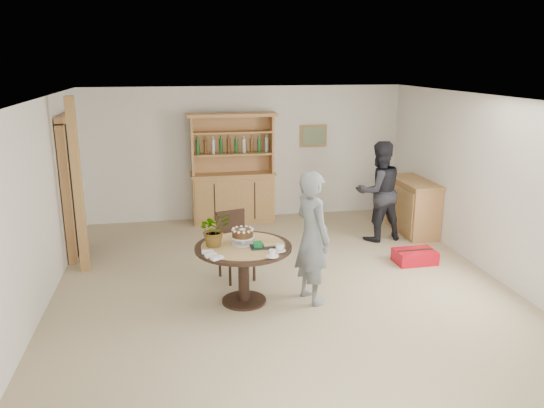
{
  "coord_description": "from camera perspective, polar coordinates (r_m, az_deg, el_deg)",
  "views": [
    {
      "loc": [
        -1.35,
        -6.38,
        2.97
      ],
      "look_at": [
        -0.06,
        0.53,
        1.05
      ],
      "focal_mm": 35.0,
      "sensor_mm": 36.0,
      "label": 1
    }
  ],
  "objects": [
    {
      "name": "pine_post",
      "position": [
        7.89,
        -20.17,
        1.74
      ],
      "size": [
        0.12,
        0.12,
        2.5
      ],
      "primitive_type": "cube",
      "color": "tan",
      "rests_on": "ground"
    },
    {
      "name": "coffee_cup_a",
      "position": [
        6.34,
        0.82,
        -4.73
      ],
      "size": [
        0.15,
        0.15,
        0.09
      ],
      "color": "white",
      "rests_on": "dining_table"
    },
    {
      "name": "sideboard",
      "position": [
        9.65,
        14.92,
        -0.24
      ],
      "size": [
        0.54,
        1.26,
        0.94
      ],
      "color": "tan",
      "rests_on": "ground"
    },
    {
      "name": "gift_tray",
      "position": [
        6.46,
        -1.07,
        -4.48
      ],
      "size": [
        0.3,
        0.2,
        0.08
      ],
      "color": "black",
      "rests_on": "dining_table"
    },
    {
      "name": "flower_vase",
      "position": [
        6.5,
        -6.25,
        -2.72
      ],
      "size": [
        0.47,
        0.44,
        0.42
      ],
      "primitive_type": "imported",
      "rotation": [
        0.0,
        0.0,
        0.35
      ],
      "color": "#3F7233",
      "rests_on": "dining_table"
    },
    {
      "name": "birthday_cake",
      "position": [
        6.56,
        -3.18,
        -3.28
      ],
      "size": [
        0.3,
        0.3,
        0.2
      ],
      "color": "white",
      "rests_on": "dining_table"
    },
    {
      "name": "teen_boy",
      "position": [
        6.59,
        4.36,
        -3.58
      ],
      "size": [
        0.57,
        0.71,
        1.69
      ],
      "primitive_type": "imported",
      "rotation": [
        0.0,
        0.0,
        1.88
      ],
      "color": "slate",
      "rests_on": "ground"
    },
    {
      "name": "red_suitcase",
      "position": [
        8.31,
        15.11,
        -5.47
      ],
      "size": [
        0.61,
        0.42,
        0.21
      ],
      "rotation": [
        0.0,
        0.0,
        0.03
      ],
      "color": "red",
      "rests_on": "ground"
    },
    {
      "name": "room_shell",
      "position": [
        6.64,
        1.37,
        4.62
      ],
      "size": [
        6.04,
        7.04,
        2.52
      ],
      "color": "white",
      "rests_on": "ground"
    },
    {
      "name": "doorway",
      "position": [
        8.73,
        -20.79,
        1.95
      ],
      "size": [
        0.13,
        1.1,
        2.18
      ],
      "color": "black",
      "rests_on": "ground"
    },
    {
      "name": "dining_table",
      "position": [
        6.61,
        -3.08,
        -5.71
      ],
      "size": [
        1.2,
        1.2,
        0.76
      ],
      "color": "black",
      "rests_on": "ground"
    },
    {
      "name": "dining_chair",
      "position": [
        7.4,
        -4.1,
        -3.96
      ],
      "size": [
        0.52,
        0.52,
        0.95
      ],
      "rotation": [
        0.0,
        0.0,
        0.3
      ],
      "color": "black",
      "rests_on": "ground"
    },
    {
      "name": "adult_person",
      "position": [
        9.03,
        11.41,
        1.35
      ],
      "size": [
        0.9,
        0.75,
        1.69
      ],
      "primitive_type": "imported",
      "rotation": [
        0.0,
        0.0,
        3.29
      ],
      "color": "black",
      "rests_on": "ground"
    },
    {
      "name": "ground",
      "position": [
        7.16,
        1.27,
        -9.21
      ],
      "size": [
        7.0,
        7.0,
        0.0
      ],
      "primitive_type": "plane",
      "color": "tan",
      "rests_on": "ground"
    },
    {
      "name": "napkins",
      "position": [
        6.22,
        -6.49,
        -5.47
      ],
      "size": [
        0.24,
        0.33,
        0.03
      ],
      "color": "white",
      "rests_on": "dining_table"
    },
    {
      "name": "coffee_cup_b",
      "position": [
        6.17,
        0.04,
        -5.37
      ],
      "size": [
        0.15,
        0.15,
        0.08
      ],
      "color": "white",
      "rests_on": "dining_table"
    },
    {
      "name": "hutch",
      "position": [
        9.94,
        -4.23,
        1.98
      ],
      "size": [
        1.62,
        0.54,
        2.04
      ],
      "color": "tan",
      "rests_on": "ground"
    }
  ]
}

